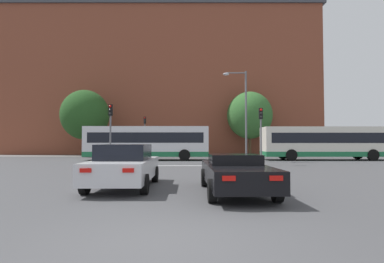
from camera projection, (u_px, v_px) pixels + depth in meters
ground_plane at (161, 243)px, 4.83m from camera, size 400.00×400.00×0.00m
stop_line_strip at (186, 166)px, 20.63m from camera, size 7.72×0.30×0.01m
far_pavement at (189, 156)px, 34.92m from camera, size 68.58×2.50×0.01m
brick_civic_building at (165, 79)px, 44.87m from camera, size 43.11×12.71×28.22m
car_saloon_left at (126, 166)px, 10.75m from camera, size 2.11×4.71×1.54m
car_roadster_right at (236, 173)px, 9.55m from camera, size 2.08×4.91×1.23m
bus_crossing_lead at (149, 142)px, 27.18m from camera, size 11.02×2.66×3.02m
bus_crossing_trailing at (327, 142)px, 27.22m from camera, size 11.48×2.69×3.00m
traffic_light_near_left at (112, 124)px, 21.12m from camera, size 0.26×0.31×4.29m
traffic_light_near_right at (262, 126)px, 21.40m from camera, size 0.26×0.31×4.08m
traffic_light_far_left at (146, 130)px, 34.37m from camera, size 0.26×0.31×4.56m
street_lamp_junction at (244, 107)px, 25.04m from camera, size 1.99×0.36×7.61m
pedestrian_waiting at (112, 148)px, 35.23m from camera, size 0.40×0.46×1.67m
tree_by_building at (87, 115)px, 34.63m from camera, size 5.48×5.48×7.66m
tree_kerbside at (251, 115)px, 36.34m from camera, size 5.46×5.46×7.77m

